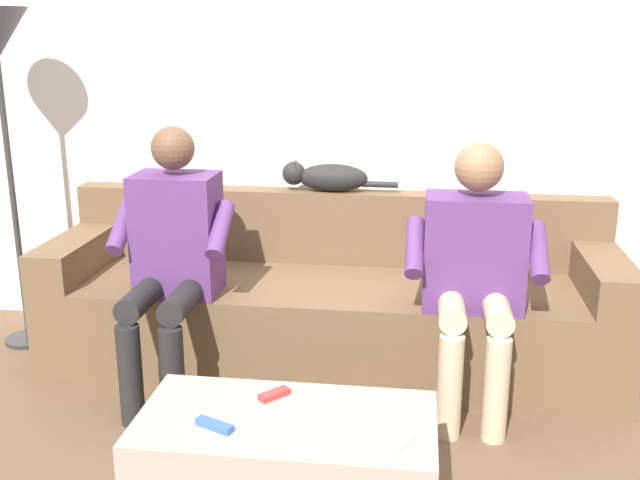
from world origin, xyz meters
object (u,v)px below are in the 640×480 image
at_px(coffee_table, 287,464).
at_px(person_left_seated, 475,264).
at_px(remote_blue, 214,425).
at_px(cat_on_backrest, 326,177).
at_px(remote_white, 400,447).
at_px(remote_red, 274,394).
at_px(couch, 330,308).
at_px(person_right_seated, 173,249).

height_order(coffee_table, person_left_seated, person_left_seated).
bearing_deg(coffee_table, remote_blue, 25.26).
relative_size(cat_on_backrest, remote_white, 4.40).
relative_size(remote_red, remote_white, 0.87).
distance_m(couch, person_right_seated, 0.83).
xyz_separation_m(couch, remote_white, (-0.38, 1.33, 0.08)).
bearing_deg(remote_white, remote_red, -93.66).
bearing_deg(remote_red, remote_white, -79.86).
bearing_deg(remote_blue, cat_on_backrest, 107.93).
relative_size(coffee_table, cat_on_backrest, 1.70).
height_order(person_left_seated, remote_white, person_left_seated).
relative_size(couch, remote_blue, 20.05).
relative_size(remote_white, remote_blue, 0.99).
bearing_deg(remote_blue, person_left_seated, 71.05).
relative_size(coffee_table, remote_red, 8.58).
distance_m(couch, coffee_table, 1.19).
relative_size(person_left_seated, remote_white, 8.68).
relative_size(couch, remote_white, 20.34).
height_order(person_left_seated, cat_on_backrest, person_left_seated).
relative_size(coffee_table, remote_blue, 7.40).
bearing_deg(couch, person_left_seated, 151.23).
xyz_separation_m(cat_on_backrest, remote_white, (-0.43, 1.60, -0.51)).
bearing_deg(cat_on_backrest, remote_white, 105.06).
bearing_deg(person_right_seated, person_left_seated, -179.79).
relative_size(person_right_seated, remote_red, 10.28).
xyz_separation_m(person_left_seated, remote_white, (0.27, 0.97, -0.29)).
relative_size(person_right_seated, cat_on_backrest, 2.04).
height_order(couch, remote_blue, couch).
xyz_separation_m(cat_on_backrest, remote_blue, (0.16, 1.56, -0.51)).
height_order(couch, cat_on_backrest, cat_on_backrest).
bearing_deg(remote_blue, remote_white, 19.63).
bearing_deg(cat_on_backrest, remote_blue, 84.07).
bearing_deg(person_right_seated, remote_white, 136.57).
distance_m(coffee_table, person_left_seated, 1.15).
bearing_deg(coffee_table, remote_red, -63.54).
bearing_deg(remote_red, couch, 38.58).
relative_size(coffee_table, person_right_seated, 0.83).
height_order(couch, person_right_seated, person_right_seated).
relative_size(couch, person_right_seated, 2.26).
xyz_separation_m(cat_on_backrest, remote_red, (0.01, 1.32, -0.51)).
bearing_deg(person_right_seated, cat_on_backrest, -133.31).
relative_size(person_right_seated, remote_blue, 8.87).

